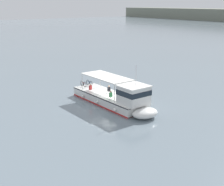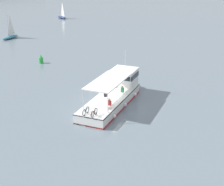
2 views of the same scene
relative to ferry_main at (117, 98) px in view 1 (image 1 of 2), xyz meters
name	(u,v)px [view 1 (image 1 of 2)]	position (x,y,z in m)	size (l,w,h in m)	color
ground_plane	(110,103)	(-1.52, 0.02, -1.02)	(400.00, 400.00, 0.00)	slate
ferry_main	(117,98)	(0.00, 0.00, 0.00)	(12.95, 3.94, 5.32)	white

